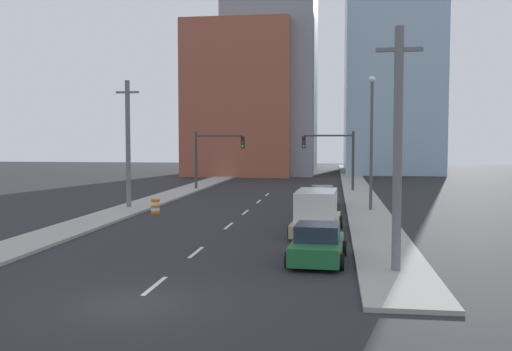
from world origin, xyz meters
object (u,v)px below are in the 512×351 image
object	(u,v)px
traffic_barrel	(155,206)
utility_pole_right_near	(398,148)
traffic_signal_right	(337,152)
street_lamp	(372,134)
sedan_green	(317,244)
box_truck_tan	(317,213)
sedan_gray	(321,206)
traffic_signal_left	(211,152)
sedan_maroon	(322,197)
utility_pole_left_mid	(128,143)

from	to	relation	value
traffic_barrel	utility_pole_right_near	bearing A→B (deg)	-47.46
traffic_signal_right	traffic_barrel	distance (m)	21.22
street_lamp	sedan_green	size ratio (longest dim) A/B	2.04
traffic_signal_right	box_truck_tan	size ratio (longest dim) A/B	0.90
traffic_signal_right	sedan_green	xyz separation A→B (m)	(-0.84, -30.51, -2.97)
sedan_green	sedan_gray	size ratio (longest dim) A/B	0.94
box_truck_tan	street_lamp	bearing A→B (deg)	73.03
traffic_signal_left	street_lamp	size ratio (longest dim) A/B	0.62
traffic_signal_left	sedan_maroon	xyz separation A→B (m)	(10.67, -12.26, -2.97)
sedan_gray	sedan_maroon	world-z (taller)	sedan_maroon
sedan_green	sedan_gray	world-z (taller)	sedan_green
traffic_signal_left	box_truck_tan	distance (m)	26.30
utility_pole_left_mid	box_truck_tan	world-z (taller)	utility_pole_left_mid
traffic_barrel	sedan_gray	size ratio (longest dim) A/B	0.21
utility_pole_right_near	traffic_barrel	bearing A→B (deg)	132.54
utility_pole_left_mid	box_truck_tan	xyz separation A→B (m)	(13.09, -8.61, -3.46)
utility_pole_left_mid	traffic_barrel	distance (m)	5.27
utility_pole_right_near	sedan_maroon	size ratio (longest dim) A/B	2.03
traffic_signal_left	street_lamp	world-z (taller)	street_lamp
utility_pole_right_near	sedan_gray	size ratio (longest dim) A/B	1.87
traffic_signal_left	street_lamp	bearing A→B (deg)	-46.54
utility_pole_right_near	sedan_gray	distance (m)	15.64
sedan_gray	sedan_maroon	size ratio (longest dim) A/B	1.09
utility_pole_right_near	utility_pole_left_mid	size ratio (longest dim) A/B	0.99
street_lamp	box_truck_tan	distance (m)	10.60
utility_pole_left_mid	sedan_green	size ratio (longest dim) A/B	2.01
sedan_gray	traffic_signal_right	bearing A→B (deg)	89.21
sedan_gray	sedan_maroon	xyz separation A→B (m)	(-0.04, 5.14, 0.04)
street_lamp	traffic_signal_left	bearing A→B (deg)	133.46
traffic_signal_left	traffic_signal_right	distance (m)	11.74
utility_pole_right_near	street_lamp	bearing A→B (deg)	89.33
sedan_gray	box_truck_tan	bearing A→B (deg)	-87.99
sedan_gray	sedan_green	bearing A→B (deg)	-86.67
traffic_barrel	sedan_maroon	xyz separation A→B (m)	(10.52, 5.24, 0.20)
traffic_signal_left	traffic_barrel	world-z (taller)	traffic_signal_left
utility_pole_left_mid	traffic_signal_right	bearing A→B (deg)	47.18
traffic_signal_right	utility_pole_left_mid	bearing A→B (deg)	-132.82
traffic_barrel	sedan_green	world-z (taller)	sedan_green
traffic_signal_left	sedan_green	xyz separation A→B (m)	(10.89, -30.51, -2.97)
utility_pole_left_mid	sedan_maroon	size ratio (longest dim) A/B	2.06
street_lamp	box_truck_tan	size ratio (longest dim) A/B	1.44
utility_pole_right_near	utility_pole_left_mid	xyz separation A→B (m)	(-16.14, 16.97, 0.06)
traffic_signal_left	traffic_signal_right	size ratio (longest dim) A/B	1.00
sedan_maroon	box_truck_tan	bearing A→B (deg)	-91.65
traffic_signal_left	sedan_maroon	bearing A→B (deg)	-48.95
sedan_green	utility_pole_left_mid	bearing A→B (deg)	134.16
street_lamp	sedan_gray	bearing A→B (deg)	-139.59
traffic_barrel	sedan_gray	distance (m)	10.57
utility_pole_left_mid	street_lamp	xyz separation A→B (m)	(16.34, 0.61, 0.61)
traffic_signal_left	sedan_gray	bearing A→B (deg)	-58.36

